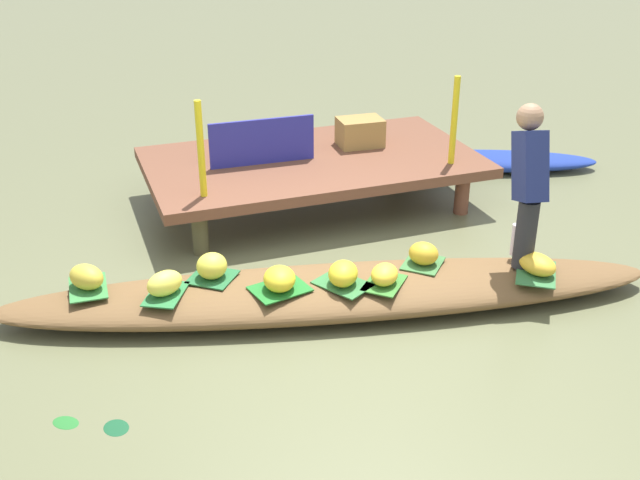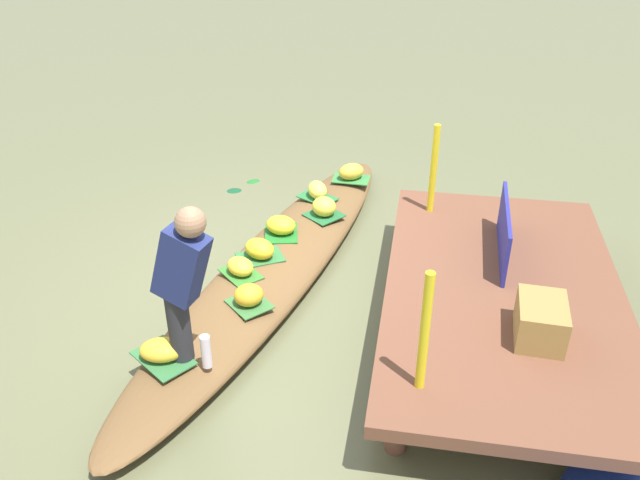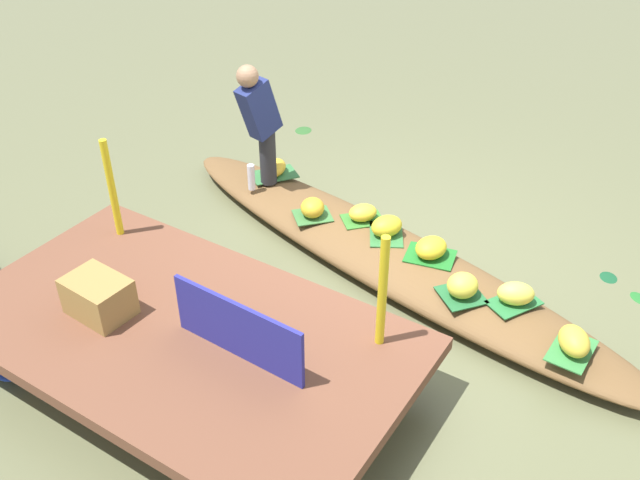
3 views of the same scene
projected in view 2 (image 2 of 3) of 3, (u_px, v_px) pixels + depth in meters
The scene contains 27 objects.
canal_water at pixel (275, 279), 5.99m from camera, with size 40.00×40.00×0.00m, color #616343.
dock_platform at pixel (503, 294), 5.04m from camera, with size 3.20×1.80×0.48m.
vendor_boat at pixel (275, 267), 5.93m from camera, with size 5.03×0.83×0.24m, color brown.
leaf_mat_0 at pixel (324, 215), 6.54m from camera, with size 0.32×0.32×0.01m, color #236233.
banana_bunch_0 at pixel (324, 207), 6.49m from camera, with size 0.23×0.25×0.19m, color yellow.
leaf_mat_1 at pixel (163, 358), 4.66m from camera, with size 0.45×0.29×0.01m, color #326E3A.
banana_bunch_1 at pixel (162, 350), 4.62m from camera, with size 0.32×0.22×0.15m, color gold.
leaf_mat_2 at pixel (281, 233), 6.23m from camera, with size 0.40×0.31×0.01m, color #1F6F26.
banana_bunch_2 at pixel (281, 225), 6.18m from camera, with size 0.29×0.24×0.17m, color yellow.
leaf_mat_3 at pixel (317, 198), 6.88m from camera, with size 0.39×0.25×0.01m, color #286F38.
banana_bunch_3 at pixel (317, 190), 6.83m from camera, with size 0.28×0.19×0.18m, color #F7E64F.
leaf_mat_4 at pixel (249, 304), 5.23m from camera, with size 0.33×0.28×0.01m, color #396F36.
banana_bunch_4 at pixel (249, 295), 5.18m from camera, with size 0.24×0.22×0.17m, color gold.
leaf_mat_5 at pixel (241, 274), 5.61m from camera, with size 0.36×0.26×0.01m, color #35752B.
banana_bunch_5 at pixel (240, 266), 5.57m from camera, with size 0.26×0.20×0.15m, color yellow.
leaf_mat_6 at pixel (260, 257), 5.84m from camera, with size 0.40×0.28×0.01m, color #306F37.
banana_bunch_6 at pixel (260, 249), 5.80m from camera, with size 0.29×0.22×0.18m, color yellow.
leaf_mat_7 at pixel (351, 179), 7.28m from camera, with size 0.41×0.27×0.01m, color #357E3C.
banana_bunch_7 at pixel (351, 172), 7.23m from camera, with size 0.29×0.21×0.18m, color gold.
vendor_person at pixel (182, 278), 4.30m from camera, with size 0.27×0.45×1.24m.
water_bottle at pixel (206, 351), 4.53m from camera, with size 0.07×0.07×0.26m, color silver.
market_banner at pixel (504, 231), 5.32m from camera, with size 1.01×0.03×0.44m, color navy.
railing_post_west at pixel (434, 169), 5.91m from camera, with size 0.06×0.06×0.84m, color yellow.
railing_post_east at pixel (425, 332), 3.86m from camera, with size 0.06×0.06×0.84m, color yellow.
produce_crate at pixel (541, 321), 4.42m from camera, with size 0.44×0.32×0.28m, color olive.
drifting_plant_0 at pixel (234, 190), 7.58m from camera, with size 0.17×0.14×0.01m, color #154A29.
drifting_plant_1 at pixel (253, 181), 7.80m from camera, with size 0.17×0.12×0.01m, color #236A29.
Camera 2 is at (4.86, 1.26, 3.32)m, focal length 36.70 mm.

